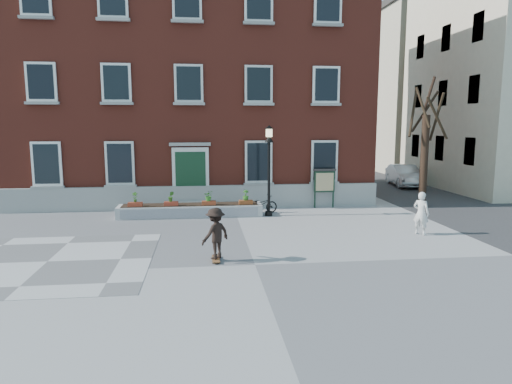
{
  "coord_description": "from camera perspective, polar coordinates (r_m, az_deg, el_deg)",
  "views": [
    {
      "loc": [
        -1.44,
        -12.49,
        4.01
      ],
      "look_at": [
        0.5,
        4.0,
        1.5
      ],
      "focal_mm": 32.0,
      "sensor_mm": 36.0,
      "label": 1
    }
  ],
  "objects": [
    {
      "name": "bare_tree",
      "position": [
        23.04,
        20.34,
        5.03
      ],
      "size": [
        1.83,
        1.83,
        6.16
      ],
      "color": "#2F1F14",
      "rests_on": "ground"
    },
    {
      "name": "parked_car",
      "position": [
        30.81,
        18.05,
        1.97
      ],
      "size": [
        2.03,
        4.33,
        1.37
      ],
      "primitive_type": "imported",
      "rotation": [
        0.0,
        0.0,
        -0.14
      ],
      "color": "silver",
      "rests_on": "ground"
    },
    {
      "name": "bystander",
      "position": [
        17.55,
        19.94,
        -2.51
      ],
      "size": [
        0.67,
        0.68,
        1.57
      ],
      "primitive_type": "imported",
      "rotation": [
        0.0,
        0.0,
        2.31
      ],
      "color": "silver",
      "rests_on": "ground"
    },
    {
      "name": "brick_building",
      "position": [
        26.57,
        -8.12,
        13.45
      ],
      "size": [
        18.4,
        10.85,
        12.6
      ],
      "color": "maroon",
      "rests_on": "ground"
    },
    {
      "name": "bicycle",
      "position": [
        20.41,
        0.6,
        -1.57
      ],
      "size": [
        1.65,
        0.91,
        0.82
      ],
      "primitive_type": "imported",
      "rotation": [
        0.0,
        0.0,
        1.82
      ],
      "color": "black",
      "rests_on": "ground"
    },
    {
      "name": "checker_patch",
      "position": [
        14.79,
        -24.62,
        -7.91
      ],
      "size": [
        6.0,
        6.0,
        0.01
      ],
      "primitive_type": "cube",
      "color": "#5D5D5F",
      "rests_on": "ground"
    },
    {
      "name": "planter_assembly",
      "position": [
        20.02,
        -8.17,
        -2.16
      ],
      "size": [
        6.2,
        1.12,
        1.15
      ],
      "color": "silver",
      "rests_on": "ground"
    },
    {
      "name": "lamp_post",
      "position": [
        19.65,
        1.63,
        4.3
      ],
      "size": [
        0.4,
        0.4,
        3.93
      ],
      "color": "black",
      "rests_on": "ground"
    },
    {
      "name": "notice_board",
      "position": [
        21.96,
        8.55,
        1.31
      ],
      "size": [
        1.1,
        0.16,
        1.87
      ],
      "color": "black",
      "rests_on": "ground"
    },
    {
      "name": "skateboarder",
      "position": [
        13.4,
        -5.09,
        -5.19
      ],
      "size": [
        1.11,
        1.06,
        1.59
      ],
      "color": "brown",
      "rests_on": "ground"
    },
    {
      "name": "side_street",
      "position": [
        37.8,
        24.87,
        12.38
      ],
      "size": [
        15.2,
        36.0,
        14.5
      ],
      "color": "#39393B",
      "rests_on": "ground"
    },
    {
      "name": "ground",
      "position": [
        13.2,
        -0.12,
        -9.09
      ],
      "size": [
        100.0,
        100.0,
        0.0
      ],
      "primitive_type": "plane",
      "color": "gray",
      "rests_on": "ground"
    }
  ]
}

